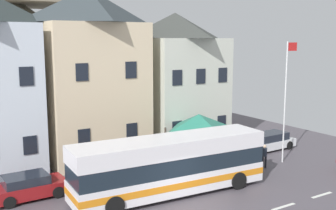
{
  "coord_description": "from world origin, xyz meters",
  "views": [
    {
      "loc": [
        -11.08,
        -15.48,
        8.51
      ],
      "look_at": [
        2.25,
        5.9,
        4.42
      ],
      "focal_mm": 44.15,
      "sensor_mm": 36.0,
      "label": 1
    }
  ],
  "objects": [
    {
      "name": "townhouse_01",
      "position": [
        -0.41,
        11.94,
        5.93
      ],
      "size": [
        6.78,
        5.94,
        11.87
      ],
      "color": "beige",
      "rests_on": "ground_plane"
    },
    {
      "name": "townhouse_02",
      "position": [
        7.02,
        12.47,
        5.25
      ],
      "size": [
        6.22,
        7.01,
        10.5
      ],
      "color": "beige",
      "rests_on": "ground_plane"
    },
    {
      "name": "hilltop_castle",
      "position": [
        -1.39,
        32.65,
        7.2
      ],
      "size": [
        37.09,
        37.09,
        20.4
      ],
      "color": "#6E6B5A",
      "rests_on": "ground_plane"
    },
    {
      "name": "transit_bus",
      "position": [
        0.54,
        2.9,
        1.6
      ],
      "size": [
        11.21,
        3.17,
        3.18
      ],
      "rotation": [
        0.0,
        0.0,
        -0.06
      ],
      "color": "white",
      "rests_on": "ground_plane"
    },
    {
      "name": "bus_shelter",
      "position": [
        5.16,
        6.61,
        2.9
      ],
      "size": [
        3.6,
        3.6,
        3.45
      ],
      "color": "#473D33",
      "rests_on": "ground_plane"
    },
    {
      "name": "parked_car_00",
      "position": [
        -6.24,
        6.43,
        0.65
      ],
      "size": [
        3.86,
        2.07,
        1.31
      ],
      "rotation": [
        0.0,
        0.0,
        0.03
      ],
      "color": "maroon",
      "rests_on": "ground_plane"
    },
    {
      "name": "parked_car_01",
      "position": [
        11.83,
        6.64,
        0.65
      ],
      "size": [
        4.61,
        1.99,
        1.32
      ],
      "rotation": [
        0.0,
        0.0,
        3.18
      ],
      "color": "silver",
      "rests_on": "ground_plane"
    },
    {
      "name": "pedestrian_00",
      "position": [
        8.28,
        3.52,
        0.93
      ],
      "size": [
        0.33,
        0.33,
        1.58
      ],
      "color": "black",
      "rests_on": "ground_plane"
    },
    {
      "name": "pedestrian_01",
      "position": [
        5.84,
        4.83,
        0.9
      ],
      "size": [
        0.36,
        0.36,
        1.56
      ],
      "color": "#38332D",
      "rests_on": "ground_plane"
    },
    {
      "name": "public_bench",
      "position": [
        6.01,
        8.86,
        0.47
      ],
      "size": [
        1.49,
        0.48,
        0.87
      ],
      "color": "#33473D",
      "rests_on": "ground_plane"
    },
    {
      "name": "flagpole",
      "position": [
        10.37,
        3.78,
        4.73
      ],
      "size": [
        0.95,
        0.1,
        8.29
      ],
      "color": "silver",
      "rests_on": "ground_plane"
    }
  ]
}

